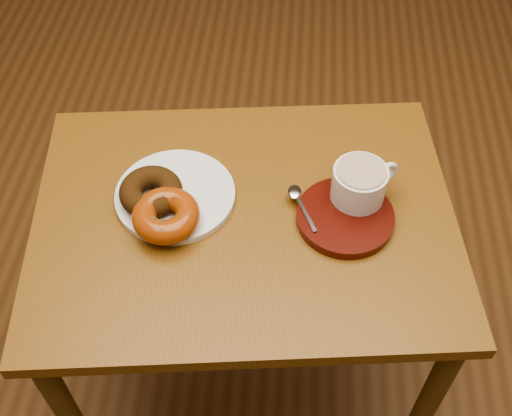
# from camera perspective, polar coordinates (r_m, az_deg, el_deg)

# --- Properties ---
(ground) EXTENTS (6.00, 6.00, 0.00)m
(ground) POSITION_cam_1_polar(r_m,az_deg,el_deg) (1.70, 7.53, -15.07)
(ground) COLOR brown
(ground) RESTS_ON ground
(cafe_table) EXTENTS (0.79, 0.63, 0.68)m
(cafe_table) POSITION_cam_1_polar(r_m,az_deg,el_deg) (1.19, -0.96, -3.85)
(cafe_table) COLOR brown
(cafe_table) RESTS_ON ground
(donut_plate) EXTENTS (0.26, 0.26, 0.01)m
(donut_plate) POSITION_cam_1_polar(r_m,az_deg,el_deg) (1.13, -7.19, 1.14)
(donut_plate) COLOR silver
(donut_plate) RESTS_ON cafe_table
(donut_cinnamon) EXTENTS (0.14, 0.14, 0.04)m
(donut_cinnamon) POSITION_cam_1_polar(r_m,az_deg,el_deg) (1.11, -9.33, 1.44)
(donut_cinnamon) COLOR #371F0B
(donut_cinnamon) RESTS_ON donut_plate
(donut_caramel) EXTENTS (0.14, 0.14, 0.04)m
(donut_caramel) POSITION_cam_1_polar(r_m,az_deg,el_deg) (1.07, -8.01, -0.65)
(donut_caramel) COLOR #913D0F
(donut_caramel) RESTS_ON donut_plate
(saucer) EXTENTS (0.22, 0.22, 0.02)m
(saucer) POSITION_cam_1_polar(r_m,az_deg,el_deg) (1.10, 7.92, -0.80)
(saucer) COLOR #3C0D08
(saucer) RESTS_ON cafe_table
(coffee_cup) EXTENTS (0.12, 0.09, 0.07)m
(coffee_cup) POSITION_cam_1_polar(r_m,az_deg,el_deg) (1.10, 9.23, 2.23)
(coffee_cup) COLOR silver
(coffee_cup) RESTS_ON saucer
(teaspoon) EXTENTS (0.05, 0.10, 0.01)m
(teaspoon) POSITION_cam_1_polar(r_m,az_deg,el_deg) (1.11, 3.65, 1.07)
(teaspoon) COLOR silver
(teaspoon) RESTS_ON saucer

